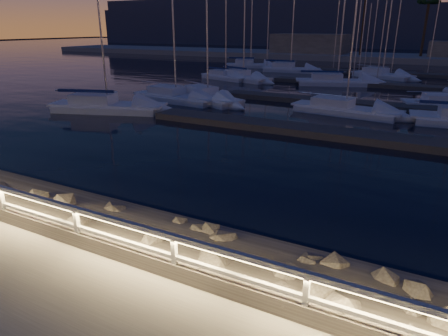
{
  "coord_description": "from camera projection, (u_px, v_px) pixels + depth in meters",
  "views": [
    {
      "loc": [
        5.58,
        -6.26,
        5.33
      ],
      "look_at": [
        0.12,
        4.0,
        1.19
      ],
      "focal_mm": 32.0,
      "sensor_mm": 36.0,
      "label": 1
    }
  ],
  "objects": [
    {
      "name": "ground",
      "position": [
        140.0,
        264.0,
        9.47
      ],
      "size": [
        400.0,
        400.0,
        0.0
      ],
      "primitive_type": "plane",
      "color": "#A8A498",
      "rests_on": "ground"
    },
    {
      "name": "harbor_water",
      "position": [
        365.0,
        101.0,
        35.75
      ],
      "size": [
        400.0,
        440.0,
        0.6
      ],
      "color": "black",
      "rests_on": "ground"
    },
    {
      "name": "guard_rail",
      "position": [
        136.0,
        235.0,
        9.24
      ],
      "size": [
        44.11,
        0.12,
        1.06
      ],
      "color": "silver",
      "rests_on": "ground"
    },
    {
      "name": "riprap",
      "position": [
        232.0,
        259.0,
        10.06
      ],
      "size": [
        21.99,
        2.89,
        1.32
      ],
      "color": "slate",
      "rests_on": "ground"
    },
    {
      "name": "floating_docks",
      "position": [
        369.0,
        92.0,
        36.62
      ],
      "size": [
        22.0,
        36.0,
        0.4
      ],
      "color": "#5C534C",
      "rests_on": "ground"
    },
    {
      "name": "far_shore",
      "position": [
        408.0,
        56.0,
        70.99
      ],
      "size": [
        160.0,
        14.0,
        5.2
      ],
      "color": "#A8A498",
      "rests_on": "ground"
    },
    {
      "name": "palm_center",
      "position": [
        429.0,
        4.0,
        66.32
      ],
      "size": [
        3.0,
        3.0,
        9.7
      ],
      "color": "#4F3824",
      "rests_on": "ground"
    },
    {
      "name": "distant_hills",
      "position": [
        352.0,
        28.0,
        128.83
      ],
      "size": [
        230.0,
        37.5,
        18.0
      ],
      "color": "#343A50",
      "rests_on": "ground"
    },
    {
      "name": "sailboat_a",
      "position": [
        207.0,
        96.0,
        33.0
      ],
      "size": [
        7.49,
        4.9,
        12.55
      ],
      "rotation": [
        0.0,
        0.0,
        -0.43
      ],
      "color": "white",
      "rests_on": "ground"
    },
    {
      "name": "sailboat_b",
      "position": [
        105.0,
        105.0,
        29.24
      ],
      "size": [
        8.67,
        4.97,
        14.28
      ],
      "rotation": [
        0.0,
        0.0,
        0.33
      ],
      "color": "white",
      "rests_on": "ground"
    },
    {
      "name": "sailboat_c",
      "position": [
        343.0,
        108.0,
        28.41
      ],
      "size": [
        7.83,
        3.16,
        12.93
      ],
      "rotation": [
        0.0,
        0.0,
        -0.12
      ],
      "color": "white",
      "rests_on": "ground"
    },
    {
      "name": "sailboat_e",
      "position": [
        242.0,
        77.0,
        45.73
      ],
      "size": [
        7.5,
        4.42,
        12.43
      ],
      "rotation": [
        0.0,
        0.0,
        -0.35
      ],
      "color": "white",
      "rests_on": "ground"
    },
    {
      "name": "sailboat_f",
      "position": [
        174.0,
        96.0,
        33.19
      ],
      "size": [
        8.02,
        3.09,
        13.35
      ],
      "rotation": [
        0.0,
        0.0,
        -0.09
      ],
      "color": "white",
      "rests_on": "ground"
    },
    {
      "name": "sailboat_i",
      "position": [
        289.0,
        69.0,
        54.44
      ],
      "size": [
        7.89,
        2.97,
        13.22
      ],
      "rotation": [
        0.0,
        0.0,
        0.08
      ],
      "color": "white",
      "rests_on": "ground"
    },
    {
      "name": "sailboat_j",
      "position": [
        225.0,
        76.0,
        46.85
      ],
      "size": [
        7.0,
        3.88,
        11.5
      ],
      "rotation": [
        0.0,
        0.0,
        -0.31
      ],
      "color": "white",
      "rests_on": "ground"
    },
    {
      "name": "sailboat_k",
      "position": [
        335.0,
        81.0,
        42.32
      ],
      "size": [
        8.91,
        5.18,
        14.63
      ],
      "rotation": [
        0.0,
        0.0,
        0.34
      ],
      "color": "white",
      "rests_on": "ground"
    },
    {
      "name": "sailboat_m",
      "position": [
        249.0,
        65.0,
        60.28
      ],
      "size": [
        7.65,
        4.48,
        12.67
      ],
      "rotation": [
        0.0,
        0.0,
        0.35
      ],
      "color": "white",
      "rests_on": "ground"
    },
    {
      "name": "sailboat_n",
      "position": [
        381.0,
        74.0,
        48.28
      ],
      "size": [
        7.7,
        5.03,
        12.84
      ],
      "rotation": [
        0.0,
        0.0,
        -0.43
      ],
      "color": "white",
      "rests_on": "ground"
    }
  ]
}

